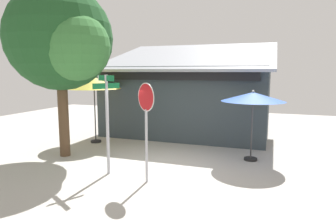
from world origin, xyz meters
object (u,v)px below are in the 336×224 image
Objects in this scene: patio_umbrella_mustard_left at (94,83)px; patio_umbrella_royal_blue_center at (253,98)px; stop_sign at (146,114)px; street_sign_post at (107,114)px; shade_tree at (62,40)px.

patio_umbrella_mustard_left is 6.44m from patio_umbrella_royal_blue_center.
street_sign_post is at bearing 169.46° from stop_sign.
patio_umbrella_royal_blue_center is (3.87, 2.78, 0.36)m from street_sign_post.
street_sign_post is 4.78m from patio_umbrella_royal_blue_center.
street_sign_post is 1.07× the size of stop_sign.
patio_umbrella_royal_blue_center is 0.40× the size of shade_tree.
stop_sign is 4.40m from shade_tree.
street_sign_post is 0.49× the size of shade_tree.
stop_sign is 0.95× the size of patio_umbrella_mustard_left.
stop_sign is 0.46× the size of shade_tree.
patio_umbrella_mustard_left reaches higher than patio_umbrella_royal_blue_center.
stop_sign is 3.95m from patio_umbrella_royal_blue_center.
patio_umbrella_royal_blue_center is at bearing 15.81° from shade_tree.
street_sign_post reaches higher than stop_sign.
patio_umbrella_mustard_left is 2.68m from shade_tree.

